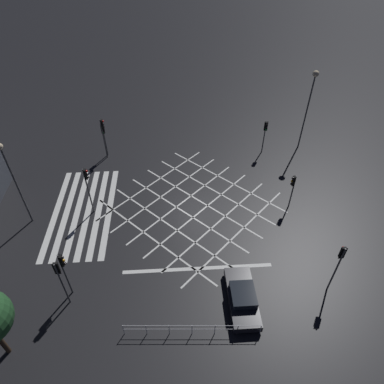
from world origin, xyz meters
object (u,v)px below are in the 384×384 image
object	(u,v)px
traffic_light_ne_main	(339,260)
street_lamp_east	(11,172)
traffic_light_se_main	(59,275)
traffic_light_nw_main	(265,131)
waiting_car	(242,297)
traffic_light_median_north	(293,185)
traffic_light_sw_main	(104,134)
traffic_light_sw_cross	(103,131)
traffic_light_median_south	(87,182)
street_lamp_west	(311,91)
traffic_light_se_cross	(64,267)

from	to	relation	value
traffic_light_ne_main	street_lamp_east	bearing A→B (deg)	70.51
traffic_light_se_main	traffic_light_nw_main	xyz separation A→B (m)	(-16.25, 16.51, -0.32)
street_lamp_east	waiting_car	size ratio (longest dim) A/B	1.68
traffic_light_median_north	traffic_light_sw_main	bearing A→B (deg)	-27.58
traffic_light_sw_main	waiting_car	world-z (taller)	traffic_light_sw_main
waiting_car	traffic_light_nw_main	bearing A→B (deg)	-16.62
traffic_light_ne_main	traffic_light_median_north	bearing A→B (deg)	3.45
traffic_light_ne_main	traffic_light_sw_cross	distance (m)	23.65
traffic_light_median_south	waiting_car	bearing A→B (deg)	-40.08
traffic_light_ne_main	traffic_light_median_north	xyz separation A→B (m)	(-8.19, -0.49, -0.69)
traffic_light_ne_main	street_lamp_west	world-z (taller)	street_lamp_west
traffic_light_sw_main	waiting_car	size ratio (longest dim) A/B	0.80
traffic_light_se_cross	street_lamp_east	size ratio (longest dim) A/B	0.53
street_lamp_east	traffic_light_nw_main	bearing A→B (deg)	111.98
traffic_light_se_cross	traffic_light_median_south	bearing A→B (deg)	88.12
traffic_light_ne_main	traffic_light_nw_main	xyz separation A→B (m)	(-16.38, -0.96, -0.50)
traffic_light_se_cross	street_lamp_west	distance (m)	26.50
traffic_light_se_cross	street_lamp_west	xyz separation A→B (m)	(-16.44, 20.51, 3.40)
traffic_light_ne_main	traffic_light_se_main	size ratio (longest dim) A/B	1.06
traffic_light_se_cross	traffic_light_nw_main	distance (m)	22.65
traffic_light_ne_main	traffic_light_nw_main	bearing A→B (deg)	3.36
traffic_light_sw_main	traffic_light_sw_cross	distance (m)	0.60
traffic_light_se_main	traffic_light_nw_main	distance (m)	23.17
traffic_light_nw_main	traffic_light_se_main	bearing A→B (deg)	-45.45
street_lamp_east	traffic_light_sw_main	bearing A→B (deg)	150.30
traffic_light_median_south	traffic_light_ne_main	bearing A→B (deg)	-26.65
traffic_light_se_cross	traffic_light_se_main	bearing A→B (deg)	-99.62
traffic_light_sw_main	traffic_light_nw_main	world-z (taller)	traffic_light_sw_main
traffic_light_sw_main	traffic_light_se_main	bearing A→B (deg)	-1.59
traffic_light_se_main	traffic_light_sw_cross	distance (m)	16.40
traffic_light_median_north	traffic_light_median_south	xyz separation A→B (m)	(-0.40, -16.61, 0.85)
street_lamp_east	waiting_car	distance (m)	18.76
traffic_light_ne_main	traffic_light_nw_main	distance (m)	16.41
traffic_light_se_main	traffic_light_sw_cross	world-z (taller)	traffic_light_sw_cross
traffic_light_nw_main	street_lamp_west	size ratio (longest dim) A/B	0.44
traffic_light_se_cross	waiting_car	distance (m)	11.62
traffic_light_ne_main	traffic_light_se_main	xyz separation A→B (m)	(-0.13, -17.47, -0.18)
traffic_light_median_north	traffic_light_sw_main	distance (m)	18.63
traffic_light_median_south	street_lamp_west	distance (m)	22.21
traffic_light_median_north	street_lamp_east	size ratio (longest dim) A/B	0.44
traffic_light_se_main	waiting_car	size ratio (longest dim) A/B	0.90
traffic_light_median_north	street_lamp_east	world-z (taller)	street_lamp_east
traffic_light_ne_main	waiting_car	world-z (taller)	traffic_light_ne_main
traffic_light_median_north	traffic_light_median_south	bearing A→B (deg)	-1.38
traffic_light_median_south	traffic_light_sw_main	xyz separation A→B (m)	(-8.23, 0.10, -0.65)
traffic_light_sw_main	waiting_car	bearing A→B (deg)	32.00
traffic_light_ne_main	street_lamp_east	xyz separation A→B (m)	(-7.83, -22.13, 2.07)
traffic_light_median_north	traffic_light_se_main	size ratio (longest dim) A/B	0.82
traffic_light_median_south	traffic_light_sw_cross	world-z (taller)	traffic_light_median_south
traffic_light_se_main	traffic_light_nw_main	size ratio (longest dim) A/B	1.13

